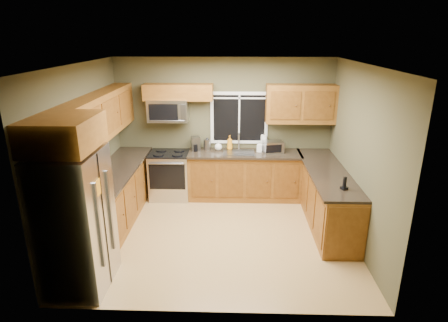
# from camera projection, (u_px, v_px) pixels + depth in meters

# --- Properties ---
(floor) EXTENTS (4.20, 4.20, 0.00)m
(floor) POSITION_uv_depth(u_px,v_px,m) (220.00, 234.00, 6.11)
(floor) COLOR #AC844B
(floor) RESTS_ON ground
(ceiling) EXTENTS (4.20, 4.20, 0.00)m
(ceiling) POSITION_uv_depth(u_px,v_px,m) (220.00, 64.00, 5.23)
(ceiling) COLOR white
(ceiling) RESTS_ON back_wall
(back_wall) EXTENTS (4.20, 0.00, 4.20)m
(back_wall) POSITION_uv_depth(u_px,v_px,m) (224.00, 128.00, 7.37)
(back_wall) COLOR #4A462D
(back_wall) RESTS_ON ground
(front_wall) EXTENTS (4.20, 0.00, 4.20)m
(front_wall) POSITION_uv_depth(u_px,v_px,m) (213.00, 208.00, 3.97)
(front_wall) COLOR #4A462D
(front_wall) RESTS_ON ground
(left_wall) EXTENTS (0.00, 3.60, 3.60)m
(left_wall) POSITION_uv_depth(u_px,v_px,m) (83.00, 155.00, 5.73)
(left_wall) COLOR #4A462D
(left_wall) RESTS_ON ground
(right_wall) EXTENTS (0.00, 3.60, 3.60)m
(right_wall) POSITION_uv_depth(u_px,v_px,m) (360.00, 157.00, 5.61)
(right_wall) COLOR #4A462D
(right_wall) RESTS_ON ground
(window) EXTENTS (1.12, 0.03, 1.02)m
(window) POSITION_uv_depth(u_px,v_px,m) (239.00, 118.00, 7.28)
(window) COLOR white
(window) RESTS_ON back_wall
(base_cabinets_left) EXTENTS (0.60, 2.65, 0.90)m
(base_cabinets_left) POSITION_uv_depth(u_px,v_px,m) (117.00, 196.00, 6.46)
(base_cabinets_left) COLOR brown
(base_cabinets_left) RESTS_ON ground
(countertop_left) EXTENTS (0.65, 2.65, 0.04)m
(countertop_left) POSITION_uv_depth(u_px,v_px,m) (116.00, 170.00, 6.31)
(countertop_left) COLOR black
(countertop_left) RESTS_ON base_cabinets_left
(base_cabinets_back) EXTENTS (2.17, 0.60, 0.90)m
(base_cabinets_back) POSITION_uv_depth(u_px,v_px,m) (244.00, 176.00, 7.37)
(base_cabinets_back) COLOR brown
(base_cabinets_back) RESTS_ON ground
(countertop_back) EXTENTS (2.17, 0.65, 0.04)m
(countertop_back) POSITION_uv_depth(u_px,v_px,m) (245.00, 154.00, 7.19)
(countertop_back) COLOR black
(countertop_back) RESTS_ON base_cabinets_back
(base_cabinets_peninsula) EXTENTS (0.60, 2.52, 0.90)m
(base_cabinets_peninsula) POSITION_uv_depth(u_px,v_px,m) (326.00, 197.00, 6.42)
(base_cabinets_peninsula) COLOR brown
(base_cabinets_peninsula) RESTS_ON ground
(countertop_peninsula) EXTENTS (0.65, 2.50, 0.04)m
(countertop_peninsula) POSITION_uv_depth(u_px,v_px,m) (327.00, 171.00, 6.28)
(countertop_peninsula) COLOR black
(countertop_peninsula) RESTS_ON base_cabinets_peninsula
(upper_cabinets_left) EXTENTS (0.33, 2.65, 0.72)m
(upper_cabinets_left) POSITION_uv_depth(u_px,v_px,m) (101.00, 116.00, 6.01)
(upper_cabinets_left) COLOR brown
(upper_cabinets_left) RESTS_ON left_wall
(upper_cabinets_back_left) EXTENTS (1.30, 0.33, 0.30)m
(upper_cabinets_back_left) POSITION_uv_depth(u_px,v_px,m) (178.00, 92.00, 7.01)
(upper_cabinets_back_left) COLOR brown
(upper_cabinets_back_left) RESTS_ON back_wall
(upper_cabinets_back_right) EXTENTS (1.30, 0.33, 0.72)m
(upper_cabinets_back_right) POSITION_uv_depth(u_px,v_px,m) (301.00, 104.00, 7.01)
(upper_cabinets_back_right) COLOR brown
(upper_cabinets_back_right) RESTS_ON back_wall
(upper_cabinet_over_fridge) EXTENTS (0.72, 0.90, 0.38)m
(upper_cabinet_over_fridge) POSITION_uv_depth(u_px,v_px,m) (63.00, 133.00, 4.27)
(upper_cabinet_over_fridge) COLOR brown
(upper_cabinet_over_fridge) RESTS_ON left_wall
(refrigerator) EXTENTS (0.74, 0.90, 1.80)m
(refrigerator) POSITION_uv_depth(u_px,v_px,m) (76.00, 221.00, 4.64)
(refrigerator) COLOR #B7B7BC
(refrigerator) RESTS_ON ground
(range) EXTENTS (0.76, 0.69, 0.94)m
(range) POSITION_uv_depth(u_px,v_px,m) (170.00, 175.00, 7.38)
(range) COLOR #B7B7BC
(range) RESTS_ON ground
(microwave) EXTENTS (0.76, 0.41, 0.42)m
(microwave) POSITION_uv_depth(u_px,v_px,m) (168.00, 110.00, 7.10)
(microwave) COLOR #B7B7BC
(microwave) RESTS_ON back_wall
(sink) EXTENTS (0.60, 0.42, 0.36)m
(sink) POSITION_uv_depth(u_px,v_px,m) (239.00, 152.00, 7.20)
(sink) COLOR slate
(sink) RESTS_ON countertop_back
(toaster_oven) EXTENTS (0.41, 0.35, 0.23)m
(toaster_oven) POSITION_uv_depth(u_px,v_px,m) (273.00, 147.00, 7.16)
(toaster_oven) COLOR #B7B7BC
(toaster_oven) RESTS_ON countertop_back
(coffee_maker) EXTENTS (0.20, 0.25, 0.27)m
(coffee_maker) POSITION_uv_depth(u_px,v_px,m) (196.00, 144.00, 7.30)
(coffee_maker) COLOR slate
(coffee_maker) RESTS_ON countertop_back
(kettle) EXTENTS (0.15, 0.15, 0.26)m
(kettle) POSITION_uv_depth(u_px,v_px,m) (207.00, 144.00, 7.34)
(kettle) COLOR #B7B7BC
(kettle) RESTS_ON countertop_back
(paper_towel_roll) EXTENTS (0.16, 0.16, 0.33)m
(paper_towel_roll) POSITION_uv_depth(u_px,v_px,m) (264.00, 142.00, 7.32)
(paper_towel_roll) COLOR white
(paper_towel_roll) RESTS_ON countertop_back
(soap_bottle_a) EXTENTS (0.14, 0.14, 0.28)m
(soap_bottle_a) POSITION_uv_depth(u_px,v_px,m) (230.00, 143.00, 7.35)
(soap_bottle_a) COLOR orange
(soap_bottle_a) RESTS_ON countertop_back
(soap_bottle_b) EXTENTS (0.12, 0.12, 0.21)m
(soap_bottle_b) POSITION_uv_depth(u_px,v_px,m) (260.00, 146.00, 7.21)
(soap_bottle_b) COLOR white
(soap_bottle_b) RESTS_ON countertop_back
(soap_bottle_c) EXTENTS (0.19, 0.19, 0.19)m
(soap_bottle_c) POSITION_uv_depth(u_px,v_px,m) (218.00, 146.00, 7.32)
(soap_bottle_c) COLOR white
(soap_bottle_c) RESTS_ON countertop_back
(cordless_phone) EXTENTS (0.12, 0.12, 0.19)m
(cordless_phone) POSITION_uv_depth(u_px,v_px,m) (344.00, 186.00, 5.48)
(cordless_phone) COLOR black
(cordless_phone) RESTS_ON countertop_peninsula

